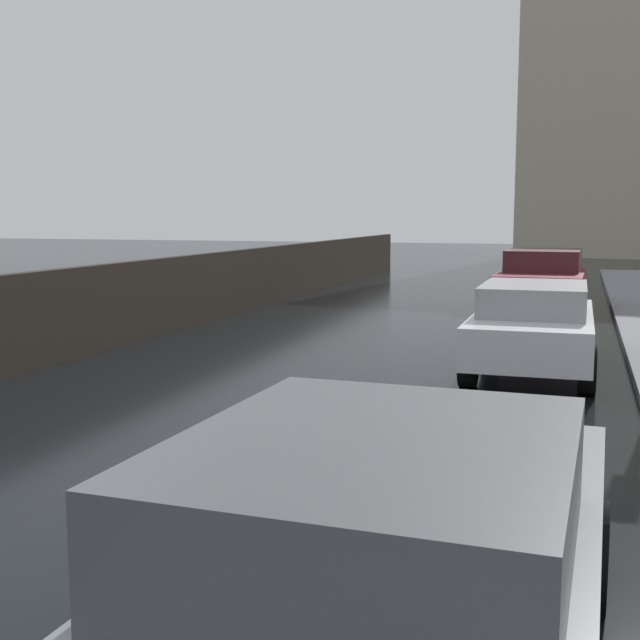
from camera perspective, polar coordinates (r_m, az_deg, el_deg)
name	(u,v)px	position (r m, az deg, el deg)	size (l,w,h in m)	color
car_grey_near_kerb	(392,576)	(3.66, 5.03, -17.37)	(1.87, 4.24, 1.41)	slate
car_maroon_mid_road	(543,280)	(19.51, 15.28, 2.73)	(2.02, 4.29, 1.43)	maroon
car_white_far_ahead	(533,325)	(12.03, 14.69, -0.33)	(1.70, 4.05, 1.27)	silver
distant_tower	(624,49)	(47.34, 20.48, 17.29)	(10.32, 7.60, 23.91)	#B2A88E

